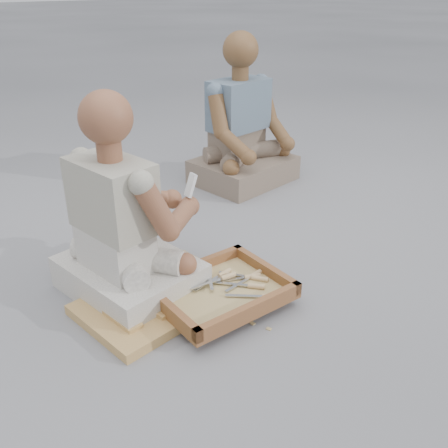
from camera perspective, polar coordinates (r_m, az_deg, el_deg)
ground at (r=2.14m, az=3.38°, el=-9.10°), size 60.00×60.00×0.00m
carved_panel at (r=2.15m, az=-7.32°, el=-8.48°), size 0.71×0.53×0.04m
tool_tray at (r=2.10m, az=-0.44°, el=-7.71°), size 0.54×0.43×0.07m
chisel_0 at (r=2.17m, az=3.58°, el=-6.17°), size 0.15×0.19×0.02m
chisel_1 at (r=2.12m, az=3.11°, el=-7.05°), size 0.17×0.17×0.02m
chisel_2 at (r=2.18m, az=2.71°, el=-6.09°), size 0.21×0.10×0.02m
chisel_3 at (r=2.18m, az=3.18°, el=-5.99°), size 0.22×0.06×0.02m
chisel_4 at (r=2.18m, az=-0.35°, el=-5.85°), size 0.22×0.06×0.02m
chisel_5 at (r=2.06m, az=4.75°, el=-8.25°), size 0.18×0.15×0.02m
chisel_6 at (r=2.21m, az=-1.88°, el=-5.21°), size 0.12×0.20×0.02m
chisel_7 at (r=2.15m, az=-0.00°, el=-6.15°), size 0.22×0.03×0.02m
wood_chip_0 at (r=2.01m, az=5.14°, el=-11.85°), size 0.02×0.02×0.00m
wood_chip_1 at (r=2.34m, az=-8.14°, el=-5.93°), size 0.02×0.02×0.00m
wood_chip_2 at (r=2.29m, az=1.12°, el=-6.39°), size 0.02×0.02×0.00m
wood_chip_3 at (r=2.04m, az=-0.23°, el=-10.97°), size 0.02×0.02×0.00m
wood_chip_4 at (r=2.03m, az=3.28°, el=-11.28°), size 0.02×0.02×0.00m
wood_chip_5 at (r=2.16m, az=5.21°, el=-8.78°), size 0.02×0.02×0.00m
wood_chip_6 at (r=2.36m, az=-2.16°, el=-5.30°), size 0.02×0.02×0.00m
wood_chip_7 at (r=2.01m, az=-3.34°, el=-11.69°), size 0.02×0.02×0.00m
craftsman at (r=2.11m, az=-11.27°, el=-0.63°), size 0.64×0.64×0.88m
companion at (r=3.31m, az=2.13°, el=10.16°), size 0.68×0.58×0.96m
mobile_phone at (r=2.21m, az=-3.83°, el=4.46°), size 0.05×0.04×0.10m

